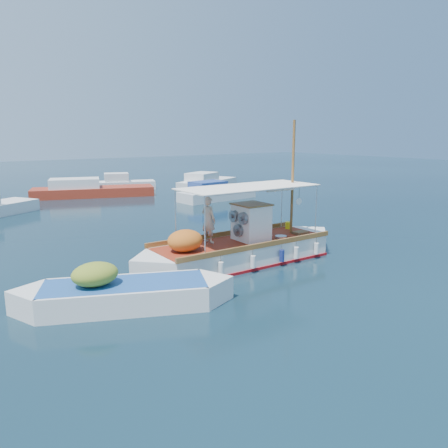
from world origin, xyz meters
TOP-DOWN VIEW (x-y plane):
  - ground at (0.00, 0.00)m, footprint 160.00×160.00m
  - fishing_caique at (-0.14, 0.05)m, footprint 10.13×3.00m
  - dinghy at (-6.13, -1.58)m, footprint 6.41×3.88m
  - bg_boat_n at (1.54, 23.35)m, footprint 10.51×6.03m
  - bg_boat_ne at (9.23, 15.26)m, footprint 6.97×2.84m
  - bg_boat_e at (13.21, 22.48)m, footprint 7.97×5.56m
  - bg_boat_far_n at (5.96, 26.30)m, footprint 5.98×3.81m

SIDE VIEW (x-z plane):
  - ground at x=0.00m, z-range 0.00..0.00m
  - dinghy at x=-6.13m, z-range -0.50..1.22m
  - bg_boat_far_n at x=5.96m, z-range -0.41..1.39m
  - bg_boat_n at x=1.54m, z-range -0.41..1.39m
  - bg_boat_ne at x=9.23m, z-range -0.41..1.39m
  - bg_boat_e at x=13.21m, z-range -0.41..1.39m
  - fishing_caique at x=-0.14m, z-range -2.54..3.64m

